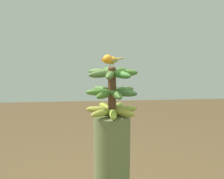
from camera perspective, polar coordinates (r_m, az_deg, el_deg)
banana_bunch at (r=1.85m, az=0.01°, el=-0.45°), size 0.33×0.33×0.30m
perched_bird at (r=1.80m, az=-0.40°, el=5.58°), size 0.15×0.14×0.08m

